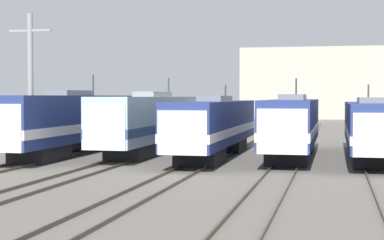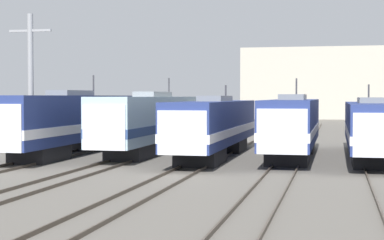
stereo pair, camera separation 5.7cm
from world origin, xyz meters
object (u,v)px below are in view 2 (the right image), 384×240
object	(u,v)px
locomotive_far_left	(68,122)
locomotive_far_right	(372,127)
catenary_tower_left	(31,81)
locomotive_center_right	(292,125)
locomotive_center_left	(152,121)
locomotive_center	(214,126)

from	to	relation	value
locomotive_far_left	locomotive_far_right	size ratio (longest dim) A/B	0.98
catenary_tower_left	locomotive_center_right	bearing A→B (deg)	2.00
locomotive_far_left	catenary_tower_left	xyz separation A→B (m)	(-2.96, 0.52, 2.75)
locomotive_center_left	locomotive_center	xyz separation A→B (m)	(4.95, -2.73, -0.14)
locomotive_far_right	locomotive_center_right	bearing A→B (deg)	-173.94
locomotive_center	locomotive_far_right	xyz separation A→B (m)	(9.90, 1.35, -0.05)
locomotive_center	catenary_tower_left	size ratio (longest dim) A/B	1.92
locomotive_center	locomotive_center_right	xyz separation A→B (m)	(4.95, 0.83, 0.05)
locomotive_center	catenary_tower_left	world-z (taller)	catenary_tower_left
locomotive_center	catenary_tower_left	xyz separation A→B (m)	(-12.87, 0.21, 2.93)
locomotive_center_right	locomotive_far_left	bearing A→B (deg)	-175.62
locomotive_far_left	locomotive_center_right	bearing A→B (deg)	4.38
locomotive_far_left	locomotive_center_left	world-z (taller)	locomotive_far_left
catenary_tower_left	locomotive_far_right	bearing A→B (deg)	2.89
locomotive_center	locomotive_center_right	world-z (taller)	locomotive_center_right
locomotive_center_right	locomotive_far_right	xyz separation A→B (m)	(4.95, 0.53, -0.10)
locomotive_center_right	locomotive_far_right	distance (m)	4.98
locomotive_far_left	locomotive_center_left	size ratio (longest dim) A/B	0.96
locomotive_far_left	locomotive_center_right	size ratio (longest dim) A/B	1.12
locomotive_far_left	locomotive_far_right	world-z (taller)	locomotive_far_left
locomotive_far_left	locomotive_center	size ratio (longest dim) A/B	1.03
locomotive_far_left	catenary_tower_left	distance (m)	4.08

